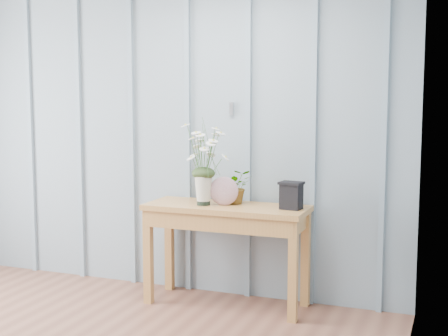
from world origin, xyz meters
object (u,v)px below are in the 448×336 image
at_px(sideboard, 226,220).
at_px(felt_disc_vessel, 224,191).
at_px(daisy_vase, 203,153).
at_px(carved_box, 291,195).

bearing_deg(sideboard, felt_disc_vessel, -130.19).
relative_size(daisy_vase, carved_box, 3.12).
distance_m(sideboard, felt_disc_vessel, 0.22).
bearing_deg(carved_box, daisy_vase, -173.83).
relative_size(daisy_vase, felt_disc_vessel, 2.86).
distance_m(sideboard, carved_box, 0.53).
height_order(sideboard, felt_disc_vessel, felt_disc_vessel).
bearing_deg(daisy_vase, carved_box, 6.17).
xyz_separation_m(daisy_vase, carved_box, (0.64, 0.07, -0.28)).
height_order(sideboard, carved_box, carved_box).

